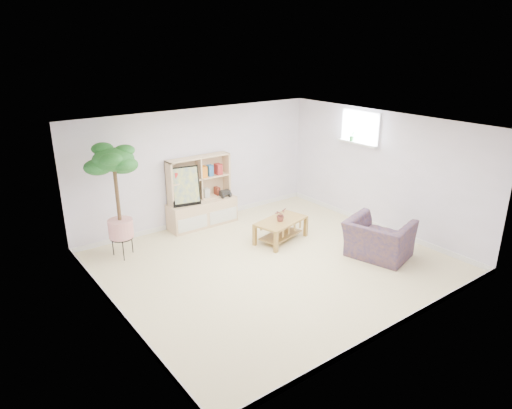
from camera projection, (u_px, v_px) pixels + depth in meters
floor at (273, 263)px, 7.97m from camera, size 5.50×5.00×0.01m
ceiling at (275, 126)px, 7.15m from camera, size 5.50×5.00×0.01m
walls at (274, 198)px, 7.56m from camera, size 5.51×5.01×2.40m
baseboard at (273, 260)px, 7.95m from camera, size 5.50×5.00×0.10m
window at (361, 127)px, 9.27m from camera, size 0.10×0.98×0.68m
window_sill at (357, 143)px, 9.35m from camera, size 0.14×1.00×0.04m
storage_unit at (202, 192)px, 9.36m from camera, size 1.46×0.49×1.46m
poster at (185, 186)px, 9.03m from camera, size 0.58×0.25×0.79m
toy_truck at (225, 193)px, 9.62m from camera, size 0.31×0.23×0.16m
coffee_table at (281, 230)px, 8.80m from camera, size 1.15×0.80×0.43m
table_plant at (280, 215)px, 8.64m from camera, size 0.29×0.28×0.25m
floor_tree at (118, 202)px, 7.88m from camera, size 0.90×0.90×2.06m
armchair at (379, 236)px, 8.07m from camera, size 1.19×1.28×0.79m
sill_plant at (352, 136)px, 9.43m from camera, size 0.13×0.11×0.21m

